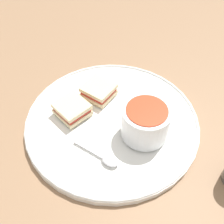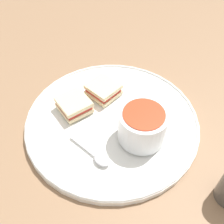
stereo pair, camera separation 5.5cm
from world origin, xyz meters
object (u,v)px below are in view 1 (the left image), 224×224
at_px(spoon, 107,159).
at_px(sandwich_half_far, 72,108).
at_px(soup_bowl, 145,122).
at_px(sandwich_half_near, 99,91).

distance_m(spoon, sandwich_half_far, 0.15).
bearing_deg(spoon, sandwich_half_far, 155.06).
relative_size(soup_bowl, sandwich_half_far, 1.06).
bearing_deg(soup_bowl, sandwich_half_far, 78.56).
bearing_deg(spoon, soup_bowl, 73.91).
xyz_separation_m(soup_bowl, sandwich_half_far, (0.03, 0.16, -0.02)).
bearing_deg(soup_bowl, spoon, 140.00).
height_order(sandwich_half_near, sandwich_half_far, same).
bearing_deg(sandwich_half_far, sandwich_half_near, -36.62).
relative_size(soup_bowl, spoon, 0.95).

